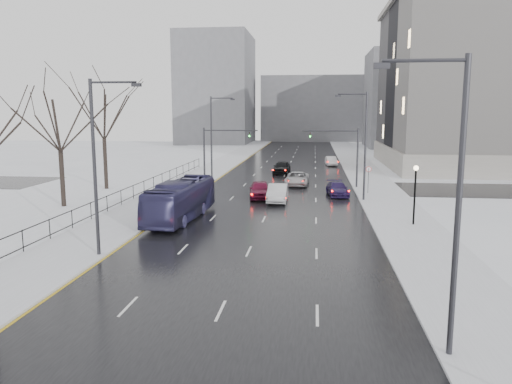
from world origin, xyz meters
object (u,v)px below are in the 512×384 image
at_px(sedan_right_distant, 331,161).
at_px(sedan_center_far, 282,167).
at_px(streetlight_r_mid, 363,141).
at_px(sedan_right_near, 278,193).
at_px(mast_signal_right, 347,150).
at_px(sedan_right_far, 337,189).
at_px(sedan_center_near, 260,190).
at_px(streetlight_l_near, 98,159).
at_px(streetlight_l_far, 213,134).
at_px(sedan_right_cross, 297,179).
at_px(tree_park_e, 107,190).
at_px(lamppost_r_mid, 415,186).
at_px(bus, 181,200).
at_px(no_uturn_sign, 369,172).
at_px(streetlight_r_near, 452,194).
at_px(tree_park_d, 64,207).
at_px(mast_signal_left, 214,149).

bearing_deg(sedan_right_distant, sedan_center_far, -128.00).
height_order(streetlight_r_mid, sedan_right_near, streetlight_r_mid).
distance_m(mast_signal_right, sedan_right_far, 6.39).
bearing_deg(sedan_center_near, streetlight_l_near, -116.05).
bearing_deg(streetlight_l_far, sedan_right_cross, -14.74).
height_order(tree_park_e, sedan_center_near, tree_park_e).
bearing_deg(lamppost_r_mid, streetlight_l_far, 131.06).
relative_size(bus, sedan_center_near, 2.20).
xyz_separation_m(mast_signal_right, no_uturn_sign, (1.87, -4.00, -1.81)).
bearing_deg(sedan_center_near, tree_park_e, 160.46).
distance_m(streetlight_r_mid, sedan_right_near, 9.13).
bearing_deg(streetlight_r_near, streetlight_l_near, 148.52).
distance_m(streetlight_l_far, sedan_right_cross, 11.48).
bearing_deg(tree_park_d, sedan_center_near, 21.26).
xyz_separation_m(streetlight_r_near, streetlight_l_far, (-16.33, 42.00, 0.00)).
bearing_deg(mast_signal_right, sedan_right_near, -126.08).
bearing_deg(lamppost_r_mid, mast_signal_right, 101.54).
distance_m(sedan_right_cross, sedan_center_far, 10.73).
bearing_deg(streetlight_l_far, sedan_right_distant, 52.48).
xyz_separation_m(lamppost_r_mid, sedan_right_distant, (-4.59, 40.98, -2.21)).
xyz_separation_m(bus, sedan_right_far, (12.46, 12.39, -0.83)).
bearing_deg(no_uturn_sign, sedan_right_far, -157.63).
distance_m(tree_park_d, streetlight_r_near, 35.80).
bearing_deg(no_uturn_sign, streetlight_r_mid, -104.48).
bearing_deg(mast_signal_left, no_uturn_sign, -13.60).
height_order(bus, sedan_center_near, bus).
bearing_deg(sedan_center_far, mast_signal_left, -115.90).
height_order(streetlight_l_far, mast_signal_left, streetlight_l_far).
xyz_separation_m(lamppost_r_mid, sedan_right_far, (-4.89, 12.73, -2.23)).
bearing_deg(tree_park_d, mast_signal_left, 53.20).
bearing_deg(tree_park_d, mast_signal_right, 29.12).
height_order(tree_park_d, sedan_right_distant, tree_park_d).
bearing_deg(sedan_right_far, no_uturn_sign, 16.13).
distance_m(streetlight_r_mid, sedan_right_far, 5.98).
bearing_deg(mast_signal_right, streetlight_l_far, 165.52).
distance_m(tree_park_e, streetlight_r_mid, 27.25).
xyz_separation_m(sedan_center_near, sedan_center_far, (0.83, 19.40, 0.02)).
bearing_deg(tree_park_e, streetlight_l_far, 38.57).
distance_m(streetlight_r_near, bus, 25.32).
bearing_deg(lamppost_r_mid, sedan_right_near, 140.59).
bearing_deg(streetlight_l_near, sedan_right_cross, 71.06).
distance_m(sedan_right_cross, sedan_right_distant, 22.09).
bearing_deg(no_uturn_sign, tree_park_d, -159.68).
distance_m(tree_park_d, bus, 12.12).
height_order(mast_signal_left, bus, mast_signal_left).
distance_m(streetlight_l_far, lamppost_r_mid, 29.30).
xyz_separation_m(streetlight_l_near, sedan_center_far, (7.67, 39.80, -4.72)).
bearing_deg(sedan_right_far, tree_park_e, 170.76).
bearing_deg(bus, mast_signal_right, 55.76).
bearing_deg(bus, sedan_right_far, 48.35).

